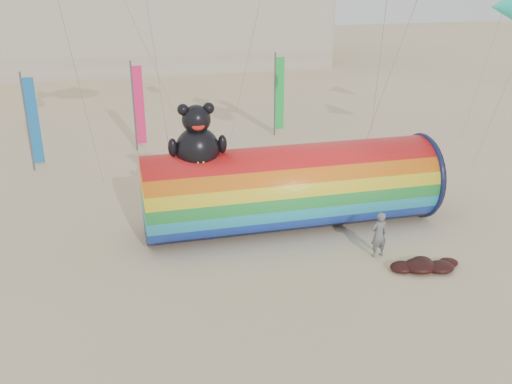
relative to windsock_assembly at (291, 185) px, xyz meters
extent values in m
plane|color=#CCB58C|center=(-2.41, -3.24, -1.83)|extent=(160.00, 160.00, 0.00)
cylinder|color=red|center=(0.01, 0.00, -0.09)|extent=(11.92, 3.48, 3.48)
torus|color=#0F1438|center=(5.85, 0.00, -0.09)|extent=(0.24, 3.65, 3.65)
cylinder|color=black|center=(5.99, 0.00, -0.09)|extent=(0.06, 3.44, 3.44)
ellipsoid|color=black|center=(-3.76, 0.00, 1.80)|extent=(1.70, 1.52, 1.79)
ellipsoid|color=yellow|center=(-3.76, -0.55, 1.70)|extent=(0.87, 0.38, 0.76)
sphere|color=black|center=(-3.76, 0.00, 2.99)|extent=(1.09, 1.09, 1.09)
sphere|color=black|center=(-4.24, 0.00, 3.38)|extent=(0.44, 0.44, 0.44)
sphere|color=black|center=(-3.28, 0.00, 3.38)|extent=(0.44, 0.44, 0.44)
ellipsoid|color=red|center=(-3.76, -0.45, 2.84)|extent=(0.48, 0.17, 0.31)
ellipsoid|color=black|center=(-4.71, -0.10, 1.99)|extent=(0.36, 0.36, 0.72)
ellipsoid|color=black|center=(-2.82, -0.10, 1.99)|extent=(0.36, 0.36, 0.72)
imported|color=slate|center=(2.38, -3.32, -0.94)|extent=(0.70, 0.51, 1.79)
ellipsoid|color=#350D09|center=(3.37, -4.71, -1.63)|extent=(1.17, 0.99, 0.41)
ellipsoid|color=#350D09|center=(4.07, -4.91, -1.66)|extent=(0.99, 0.84, 0.34)
ellipsoid|color=#350D09|center=(2.77, -4.56, -1.67)|extent=(0.91, 0.77, 0.32)
ellipsoid|color=#350D09|center=(3.67, -4.31, -1.70)|extent=(0.78, 0.66, 0.27)
ellipsoid|color=#350D09|center=(4.57, -4.61, -1.70)|extent=(0.73, 0.62, 0.25)
cylinder|color=#59595E|center=(-11.10, 9.92, 0.77)|extent=(0.10, 0.10, 5.20)
cube|color=#1765AF|center=(-10.79, 9.92, 0.82)|extent=(0.56, 0.06, 4.50)
cylinder|color=#59595E|center=(-5.61, 12.13, 0.77)|extent=(0.10, 0.10, 5.20)
cube|color=#EB2161|center=(-5.30, 12.13, 0.82)|extent=(0.56, 0.06, 4.50)
cylinder|color=#59595E|center=(3.06, 13.17, 0.77)|extent=(0.10, 0.10, 5.20)
cube|color=green|center=(3.37, 13.17, 0.82)|extent=(0.56, 0.06, 4.50)
cone|color=#1AD7B6|center=(14.78, 8.26, 6.13)|extent=(1.57, 1.57, 1.41)
camera|label=1|loc=(-6.65, -20.56, 8.40)|focal=40.00mm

